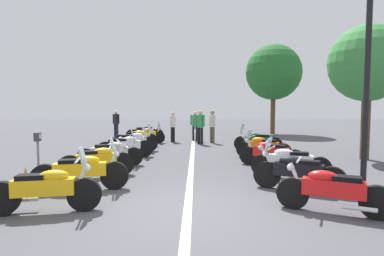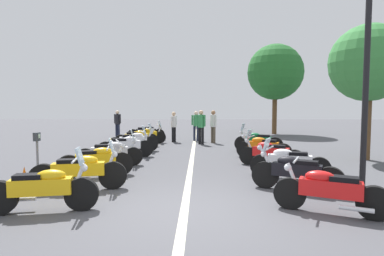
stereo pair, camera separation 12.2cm
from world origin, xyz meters
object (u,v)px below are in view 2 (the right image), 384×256
(motorcycle_left_row_3, at_px, (111,152))
(roadside_tree_1, at_px, (369,64))
(motorcycle_left_row_5, at_px, (134,141))
(street_lamp_twin_globe, at_px, (368,40))
(motorcycle_left_row_7, at_px, (146,135))
(traffic_cone_0, at_px, (25,180))
(bystander_0, at_px, (213,124))
(bystander_3, at_px, (174,124))
(motorcycle_left_row_8, at_px, (146,132))
(bystander_2, at_px, (196,123))
(motorcycle_left_row_1, at_px, (80,170))
(motorcycle_left_row_0, at_px, (43,188))
(parking_meter, at_px, (37,148))
(motorcycle_left_row_6, at_px, (137,138))
(motorcycle_right_row_5, at_px, (258,141))
(motorcycle_right_row_1, at_px, (295,171))
(bystander_1, at_px, (201,124))
(motorcycle_right_row_0, at_px, (329,190))
(motorcycle_right_row_2, at_px, (289,162))
(motorcycle_right_row_4, at_px, (263,147))
(roadside_tree_0, at_px, (275,72))
(motorcycle_left_row_2, at_px, (96,160))
(bystander_4, at_px, (118,122))
(motorcycle_left_row_4, at_px, (126,146))
(motorcycle_right_row_3, at_px, (270,153))

(motorcycle_left_row_3, height_order, roadside_tree_1, roadside_tree_1)
(motorcycle_left_row_5, distance_m, street_lamp_twin_globe, 9.34)
(motorcycle_left_row_5, xyz_separation_m, motorcycle_left_row_7, (3.02, -0.01, -0.01))
(traffic_cone_0, bearing_deg, motorcycle_left_row_7, -7.10)
(bystander_0, relative_size, bystander_3, 1.05)
(motorcycle_left_row_8, xyz_separation_m, bystander_2, (-0.25, -2.86, 0.52))
(motorcycle_left_row_1, distance_m, motorcycle_left_row_7, 9.17)
(motorcycle_left_row_0, height_order, parking_meter, parking_meter)
(motorcycle_left_row_0, relative_size, motorcycle_left_row_6, 1.00)
(roadside_tree_1, bearing_deg, motorcycle_right_row_5, 63.32)
(motorcycle_left_row_1, distance_m, traffic_cone_0, 1.22)
(motorcycle_right_row_1, height_order, bystander_0, bystander_0)
(bystander_1, bearing_deg, motorcycle_right_row_0, -132.84)
(motorcycle_right_row_2, xyz_separation_m, street_lamp_twin_globe, (-0.84, -1.57, 3.11))
(motorcycle_left_row_8, bearing_deg, motorcycle_left_row_7, -89.99)
(motorcycle_right_row_4, bearing_deg, bystander_0, -46.87)
(motorcycle_left_row_6, bearing_deg, traffic_cone_0, -113.56)
(motorcycle_left_row_5, xyz_separation_m, traffic_cone_0, (-6.40, 1.16, -0.18))
(bystander_3, distance_m, roadside_tree_1, 9.65)
(roadside_tree_0, bearing_deg, motorcycle_left_row_1, 151.85)
(motorcycle_right_row_5, distance_m, traffic_cone_0, 9.18)
(motorcycle_left_row_6, xyz_separation_m, bystander_2, (2.80, -2.79, 0.53))
(motorcycle_left_row_2, bearing_deg, motorcycle_left_row_0, -112.11)
(motorcycle_left_row_2, relative_size, motorcycle_right_row_1, 1.02)
(bystander_0, bearing_deg, bystander_4, 123.51)
(bystander_2, xyz_separation_m, bystander_4, (1.54, 4.85, 0.01))
(motorcycle_right_row_1, bearing_deg, motorcycle_right_row_4, -66.09)
(motorcycle_left_row_4, bearing_deg, bystander_0, 35.26)
(motorcycle_right_row_4, xyz_separation_m, bystander_1, (4.34, 2.29, 0.58))
(traffic_cone_0, distance_m, bystander_0, 10.86)
(motorcycle_left_row_0, bearing_deg, motorcycle_left_row_7, 77.89)
(bystander_0, bearing_deg, motorcycle_left_row_6, 173.18)
(parking_meter, distance_m, roadside_tree_0, 17.35)
(bystander_0, bearing_deg, roadside_tree_1, -75.93)
(motorcycle_right_row_3, height_order, roadside_tree_1, roadside_tree_1)
(motorcycle_right_row_4, bearing_deg, bystander_4, -20.58)
(motorcycle_left_row_6, height_order, motorcycle_right_row_4, motorcycle_left_row_6)
(motorcycle_left_row_8, bearing_deg, motorcycle_right_row_2, -68.69)
(bystander_4, bearing_deg, motorcycle_left_row_3, -137.36)
(motorcycle_left_row_1, xyz_separation_m, motorcycle_left_row_3, (2.97, 0.12, -0.02))
(motorcycle_right_row_2, height_order, parking_meter, parking_meter)
(motorcycle_left_row_6, xyz_separation_m, motorcycle_right_row_2, (-6.32, -5.43, -0.00))
(motorcycle_left_row_7, distance_m, parking_meter, 8.48)
(motorcycle_left_row_1, bearing_deg, motorcycle_left_row_3, 79.96)
(traffic_cone_0, height_order, bystander_1, bystander_1)
(motorcycle_right_row_0, relative_size, bystander_3, 1.15)
(motorcycle_right_row_1, height_order, bystander_4, bystander_4)
(motorcycle_left_row_5, bearing_deg, bystander_2, 38.37)
(motorcycle_left_row_0, relative_size, bystander_1, 1.17)
(motorcycle_left_row_3, height_order, motorcycle_right_row_5, motorcycle_right_row_5)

